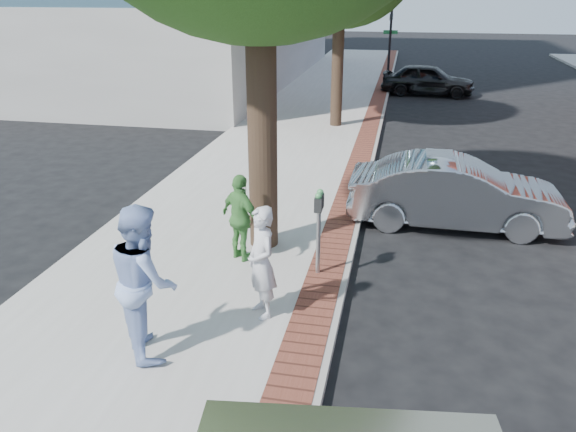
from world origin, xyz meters
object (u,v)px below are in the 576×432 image
(person_gray, at_px, (262,263))
(bg_car, at_px, (428,80))
(parking_meter, at_px, (319,215))
(person_green, at_px, (241,218))
(person_officer, at_px, (144,280))
(sedan_silver, at_px, (456,193))

(person_gray, distance_m, bg_car, 20.29)
(person_gray, relative_size, bg_car, 0.41)
(parking_meter, bearing_deg, person_green, 169.41)
(person_officer, bearing_deg, bg_car, -45.66)
(parking_meter, bearing_deg, person_officer, -125.96)
(parking_meter, distance_m, sedan_silver, 3.85)
(person_officer, xyz_separation_m, sedan_silver, (4.26, 5.53, -0.46))
(person_green, xyz_separation_m, bg_car, (3.64, 18.39, -0.22))
(sedan_silver, bearing_deg, person_gray, 145.89)
(person_green, relative_size, bg_car, 0.38)
(sedan_silver, bearing_deg, bg_car, 0.82)
(person_green, bearing_deg, person_officer, 114.97)
(person_gray, relative_size, person_green, 1.08)
(person_green, height_order, sedan_silver, person_green)
(person_gray, distance_m, person_green, 1.87)
(parking_meter, height_order, bg_car, parking_meter)
(parking_meter, bearing_deg, bg_car, 83.14)
(person_green, bearing_deg, bg_car, -67.01)
(person_gray, distance_m, person_officer, 1.70)
(person_officer, relative_size, sedan_silver, 0.47)
(person_officer, xyz_separation_m, bg_car, (4.10, 21.21, -0.47))
(person_officer, relative_size, person_green, 1.31)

